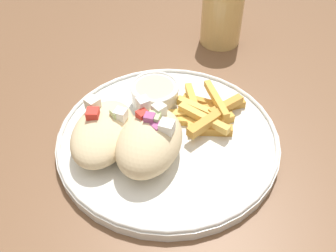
{
  "coord_description": "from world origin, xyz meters",
  "views": [
    {
      "loc": [
        -0.24,
        -0.28,
        1.15
      ],
      "look_at": [
        0.03,
        -0.01,
        0.77
      ],
      "focal_mm": 42.0,
      "sensor_mm": 36.0,
      "label": 1
    }
  ],
  "objects_px": {
    "fries_pile": "(206,114)",
    "plate": "(168,138)",
    "pita_sandwich_far": "(103,132)",
    "pita_sandwich_near": "(150,141)",
    "sauce_ramekin": "(155,94)",
    "water_glass": "(222,18)"
  },
  "relations": [
    {
      "from": "plate",
      "to": "fries_pile",
      "type": "xyz_separation_m",
      "value": [
        0.06,
        -0.01,
        0.02
      ]
    },
    {
      "from": "plate",
      "to": "sauce_ramekin",
      "type": "height_order",
      "value": "sauce_ramekin"
    },
    {
      "from": "pita_sandwich_near",
      "to": "water_glass",
      "type": "bearing_deg",
      "value": -4.44
    },
    {
      "from": "fries_pile",
      "to": "sauce_ramekin",
      "type": "height_order",
      "value": "sauce_ramekin"
    },
    {
      "from": "pita_sandwich_far",
      "to": "sauce_ramekin",
      "type": "distance_m",
      "value": 0.11
    },
    {
      "from": "pita_sandwich_far",
      "to": "water_glass",
      "type": "xyz_separation_m",
      "value": [
        0.33,
        0.07,
        0.01
      ]
    },
    {
      "from": "pita_sandwich_near",
      "to": "fries_pile",
      "type": "relative_size",
      "value": 1.19
    },
    {
      "from": "pita_sandwich_far",
      "to": "plate",
      "type": "bearing_deg",
      "value": -68.73
    },
    {
      "from": "pita_sandwich_far",
      "to": "sauce_ramekin",
      "type": "xyz_separation_m",
      "value": [
        0.11,
        0.01,
        -0.0
      ]
    },
    {
      "from": "fries_pile",
      "to": "plate",
      "type": "bearing_deg",
      "value": 167.84
    },
    {
      "from": "pita_sandwich_far",
      "to": "water_glass",
      "type": "distance_m",
      "value": 0.34
    },
    {
      "from": "sauce_ramekin",
      "to": "water_glass",
      "type": "height_order",
      "value": "water_glass"
    },
    {
      "from": "pita_sandwich_near",
      "to": "water_glass",
      "type": "distance_m",
      "value": 0.33
    },
    {
      "from": "plate",
      "to": "pita_sandwich_near",
      "type": "xyz_separation_m",
      "value": [
        -0.04,
        -0.01,
        0.03
      ]
    },
    {
      "from": "pita_sandwich_far",
      "to": "sauce_ramekin",
      "type": "bearing_deg",
      "value": -27.27
    },
    {
      "from": "pita_sandwich_near",
      "to": "pita_sandwich_far",
      "type": "height_order",
      "value": "pita_sandwich_near"
    },
    {
      "from": "fries_pile",
      "to": "water_glass",
      "type": "xyz_separation_m",
      "value": [
        0.2,
        0.13,
        0.02
      ]
    },
    {
      "from": "fries_pile",
      "to": "pita_sandwich_near",
      "type": "bearing_deg",
      "value": 177.88
    },
    {
      "from": "pita_sandwich_near",
      "to": "sauce_ramekin",
      "type": "bearing_deg",
      "value": 15.21
    },
    {
      "from": "pita_sandwich_far",
      "to": "pita_sandwich_near",
      "type": "bearing_deg",
      "value": -97.88
    },
    {
      "from": "plate",
      "to": "pita_sandwich_near",
      "type": "relative_size",
      "value": 2.17
    },
    {
      "from": "plate",
      "to": "pita_sandwich_far",
      "type": "distance_m",
      "value": 0.09
    }
  ]
}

